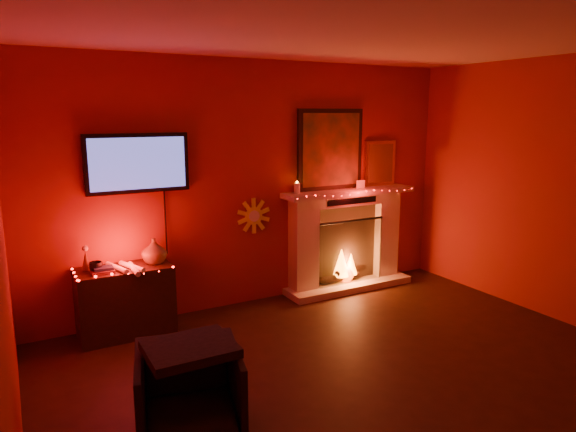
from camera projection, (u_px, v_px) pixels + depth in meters
name	position (u px, v px, depth m)	size (l,w,h in m)	color
room	(411.00, 227.00, 3.56)	(5.00, 5.00, 5.00)	black
fireplace	(345.00, 230.00, 6.27)	(1.72, 0.40, 2.18)	beige
tv	(138.00, 163.00, 4.99)	(1.00, 0.07, 1.24)	black
sunburst_clock	(254.00, 216.00, 5.73)	(0.40, 0.03, 0.40)	yellow
console_table	(126.00, 298.00, 4.97)	(0.89, 0.58, 0.93)	black
armchair	(189.00, 394.00, 3.38)	(0.67, 0.69, 0.62)	black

